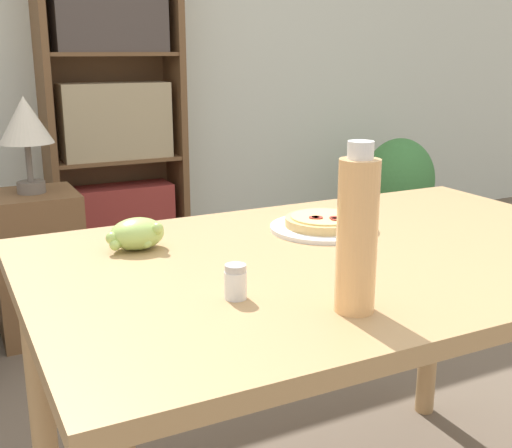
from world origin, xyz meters
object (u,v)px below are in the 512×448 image
at_px(salt_shaker, 236,282).
at_px(table_lamp, 25,125).
at_px(side_table, 39,264).
at_px(bookshelf, 114,116).
at_px(pizza_on_plate, 324,224).
at_px(potted_plant_floor, 398,188).
at_px(grape_bunch, 136,234).
at_px(drink_bottle, 357,234).

relative_size(salt_shaker, table_lamp, 0.16).
bearing_deg(side_table, bookshelf, 55.55).
height_order(pizza_on_plate, salt_shaker, salt_shaker).
relative_size(bookshelf, potted_plant_floor, 2.69).
distance_m(pizza_on_plate, bookshelf, 2.21).
height_order(grape_bunch, drink_bottle, drink_bottle).
height_order(salt_shaker, side_table, salt_shaker).
height_order(pizza_on_plate, side_table, pizza_on_plate).
xyz_separation_m(grape_bunch, bookshelf, (0.52, 2.16, 0.03)).
height_order(grape_bunch, table_lamp, table_lamp).
xyz_separation_m(pizza_on_plate, side_table, (-0.48, 1.40, -0.45)).
distance_m(bookshelf, side_table, 1.11).
bearing_deg(bookshelf, salt_shaker, -100.14).
distance_m(salt_shaker, bookshelf, 2.55).
bearing_deg(table_lamp, bookshelf, 55.55).
height_order(bookshelf, potted_plant_floor, bookshelf).
bearing_deg(grape_bunch, drink_bottle, -65.53).
xyz_separation_m(drink_bottle, table_lamp, (-0.26, 1.83, 0.00)).
bearing_deg(potted_plant_floor, drink_bottle, -130.68).
bearing_deg(bookshelf, drink_bottle, -96.42).
height_order(grape_bunch, side_table, grape_bunch).
height_order(grape_bunch, potted_plant_floor, grape_bunch).
xyz_separation_m(salt_shaker, table_lamp, (-0.11, 1.70, 0.10)).
bearing_deg(potted_plant_floor, grape_bunch, -140.56).
distance_m(drink_bottle, potted_plant_floor, 3.05).
distance_m(table_lamp, potted_plant_floor, 2.32).
bearing_deg(drink_bottle, grape_bunch, 114.47).
height_order(pizza_on_plate, table_lamp, table_lamp).
distance_m(grape_bunch, drink_bottle, 0.54).
bearing_deg(bookshelf, grape_bunch, -103.51).
distance_m(pizza_on_plate, table_lamp, 1.48).
distance_m(bookshelf, potted_plant_floor, 1.76).
bearing_deg(bookshelf, pizza_on_plate, -92.05).
bearing_deg(bookshelf, side_table, -124.45).
relative_size(drink_bottle, salt_shaker, 4.56).
xyz_separation_m(salt_shaker, potted_plant_floor, (2.11, 2.14, -0.44)).
relative_size(grape_bunch, table_lamp, 0.34).
xyz_separation_m(bookshelf, table_lamp, (-0.56, -0.81, 0.07)).
xyz_separation_m(side_table, table_lamp, (0.00, 0.00, 0.57)).
bearing_deg(grape_bunch, potted_plant_floor, 39.44).
bearing_deg(bookshelf, table_lamp, -124.45).
relative_size(side_table, table_lamp, 1.59).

